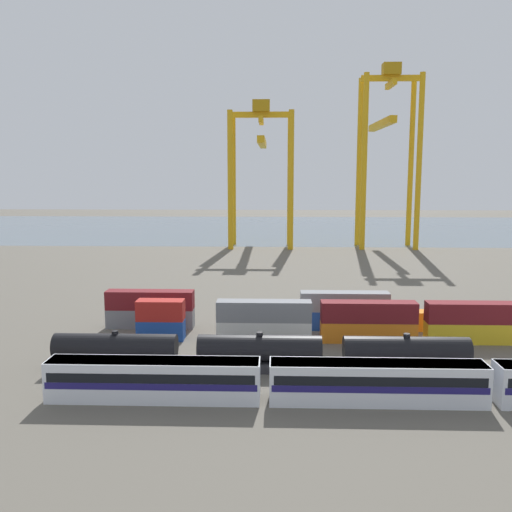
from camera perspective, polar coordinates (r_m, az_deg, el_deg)
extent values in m
plane|color=#5B564C|center=(114.20, 8.10, -2.38)|extent=(420.00, 420.00, 0.00)
cube|color=slate|center=(217.30, 5.19, 2.83)|extent=(400.00, 110.00, 0.01)
cube|color=silver|center=(55.26, -10.35, -12.28)|extent=(20.16, 3.10, 3.90)
cube|color=navy|center=(55.30, -10.35, -12.38)|extent=(19.76, 3.14, 0.64)
cube|color=black|center=(55.02, -10.37, -11.62)|extent=(19.36, 3.13, 0.90)
cube|color=slate|center=(54.66, -10.40, -10.55)|extent=(19.96, 2.85, 0.36)
cube|color=silver|center=(54.92, 12.22, -12.47)|extent=(20.16, 3.10, 3.90)
cube|color=navy|center=(54.96, 12.22, -12.57)|extent=(19.76, 3.14, 0.64)
cube|color=black|center=(54.68, 12.24, -11.80)|extent=(19.36, 3.13, 0.90)
cube|color=slate|center=(54.32, 12.28, -10.73)|extent=(19.96, 2.85, 0.36)
cube|color=#232326|center=(64.67, -14.03, -10.59)|extent=(13.43, 2.50, 1.10)
cylinder|color=black|center=(64.06, -14.09, -8.92)|extent=(13.43, 2.85, 2.85)
cylinder|color=black|center=(63.61, -14.14, -7.54)|extent=(0.70, 0.70, 0.36)
cube|color=#232326|center=(62.31, 0.36, -11.07)|extent=(13.43, 2.50, 1.10)
cylinder|color=black|center=(61.67, 0.36, -9.34)|extent=(13.43, 2.85, 2.85)
cylinder|color=black|center=(61.20, 0.37, -7.91)|extent=(0.70, 0.70, 0.36)
cube|color=#232326|center=(63.88, 14.95, -10.87)|extent=(13.43, 2.50, 1.10)
cylinder|color=black|center=(63.26, 15.02, -9.18)|extent=(13.43, 2.85, 2.85)
cylinder|color=black|center=(62.80, 15.07, -7.78)|extent=(0.70, 0.70, 0.36)
cube|color=#1C4299|center=(74.08, -9.63, -7.38)|extent=(6.04, 2.44, 2.60)
cube|color=#AD211C|center=(73.41, -9.68, -5.43)|extent=(6.04, 2.44, 2.60)
cube|color=silver|center=(72.62, 0.81, -7.58)|extent=(12.10, 2.44, 2.60)
cube|color=slate|center=(71.94, 0.82, -5.59)|extent=(12.10, 2.44, 2.60)
cube|color=orange|center=(73.59, 11.32, -7.53)|extent=(12.10, 2.44, 2.60)
cube|color=maroon|center=(72.92, 11.38, -5.57)|extent=(12.10, 2.44, 2.60)
cube|color=gold|center=(76.88, 21.24, -7.26)|extent=(12.10, 2.44, 2.60)
cube|color=maroon|center=(76.24, 21.34, -5.38)|extent=(12.10, 2.44, 2.60)
cube|color=slate|center=(79.99, -10.67, -6.21)|extent=(12.10, 2.44, 2.60)
cube|color=maroon|center=(79.37, -10.72, -4.40)|extent=(12.10, 2.44, 2.60)
cube|color=silver|center=(78.19, -0.94, -6.41)|extent=(6.04, 2.44, 2.60)
cube|color=#1C4299|center=(78.68, 8.95, -6.42)|extent=(12.10, 2.44, 2.60)
cube|color=slate|center=(78.06, 8.99, -4.57)|extent=(12.10, 2.44, 2.60)
cube|color=orange|center=(81.43, 18.44, -6.25)|extent=(12.10, 2.44, 2.60)
cylinder|color=gold|center=(156.11, -2.63, 7.65)|extent=(1.50, 1.50, 38.15)
cylinder|color=gold|center=(155.68, 3.57, 7.64)|extent=(1.50, 1.50, 38.15)
cylinder|color=gold|center=(167.03, -2.33, 7.71)|extent=(1.50, 1.50, 38.15)
cylinder|color=gold|center=(166.63, 3.47, 7.70)|extent=(1.50, 1.50, 38.15)
cube|color=gold|center=(161.91, 0.53, 14.17)|extent=(18.32, 1.20, 1.60)
cube|color=gold|center=(161.76, 0.53, 13.60)|extent=(1.20, 12.56, 1.60)
cube|color=gold|center=(174.78, 0.64, 11.45)|extent=(2.00, 38.36, 2.00)
cube|color=#A77A10|center=(162.16, 0.53, 15.01)|extent=(4.80, 4.00, 3.20)
cylinder|color=gold|center=(158.30, 10.94, 9.27)|extent=(1.50, 1.50, 47.85)
cylinder|color=gold|center=(161.27, 16.25, 9.07)|extent=(1.50, 1.50, 47.85)
cylinder|color=gold|center=(167.55, 10.44, 9.24)|extent=(1.50, 1.50, 47.85)
cylinder|color=gold|center=(170.36, 15.47, 9.06)|extent=(1.50, 1.50, 47.85)
cube|color=gold|center=(166.17, 13.57, 17.16)|extent=(16.50, 1.20, 1.60)
cube|color=gold|center=(165.93, 13.55, 16.62)|extent=(1.20, 10.96, 1.60)
cube|color=gold|center=(176.76, 12.63, 12.93)|extent=(2.00, 34.92, 2.00)
cube|color=#A77A10|center=(166.56, 13.60, 17.98)|extent=(4.80, 4.00, 3.20)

